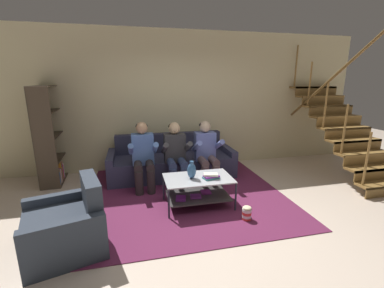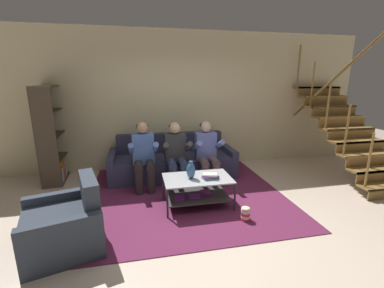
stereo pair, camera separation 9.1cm
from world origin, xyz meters
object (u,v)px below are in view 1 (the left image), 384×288
Objects in this scene: coffee_table at (198,187)px; bookshelf at (49,145)px; couch at (172,162)px; book_stack at (211,176)px; armchair at (67,227)px; popcorn_tub at (247,213)px; vase at (192,170)px; person_seated_right at (206,150)px; person_seated_middle at (176,152)px; person_seated_left at (143,154)px.

bookshelf reaches higher than coffee_table.
book_stack is (0.38, -1.47, 0.22)m from couch.
armchair is 2.27m from popcorn_tub.
person_seated_right is at bearing 60.94° from vase.
person_seated_right is 0.99m from vase.
person_seated_middle is 1.12× the size of armchair.
couch is 9.09× the size of vase.
book_stack is 1.27× the size of popcorn_tub.
bookshelf reaches higher than vase.
vase is 0.99m from popcorn_tub.
couch reaches higher than coffee_table.
vase is (-0.48, -0.87, -0.05)m from person_seated_right.
popcorn_tub is (0.75, -1.43, -0.53)m from person_seated_middle.
person_seated_left is 5.76× the size of popcorn_tub.
person_seated_right is 2.62m from armchair.
couch is at bearing -5.89° from bookshelf.
popcorn_tub is (1.32, -1.44, -0.54)m from person_seated_left.
bookshelf is at bearing 145.45° from vase.
couch is at bearing 42.82° from person_seated_left.
person_seated_right is 1.00m from coffee_table.
person_seated_middle is 2.19m from armchair.
person_seated_right is at bearing 65.87° from coffee_table.
vase is at bearing -179.40° from coffee_table.
popcorn_tub is (0.65, -0.57, -0.48)m from vase.
person_seated_right is at bearing -15.09° from bookshelf.
popcorn_tub is at bearing -47.39° from person_seated_left.
person_seated_middle is 1.00× the size of person_seated_right.
couch is at bearing 104.31° from book_stack.
couch is 2.38× the size of armchair.
coffee_table is at bearing -48.66° from person_seated_left.
popcorn_tub is (2.26, 0.11, -0.18)m from armchair.
couch is 2.57m from armchair.
person_seated_left reaches higher than person_seated_middle.
person_seated_middle is at bearing 111.83° from book_stack.
vase is 1.32× the size of popcorn_tub.
bookshelf is 8.75× the size of popcorn_tub.
couch is at bearing 137.05° from person_seated_right.
coffee_table is at bearing 134.45° from popcorn_tub.
armchair is (-1.70, -0.68, -0.02)m from coffee_table.
bookshelf is 1.74× the size of armchair.
person_seated_right is (0.58, -0.54, 0.36)m from couch.
person_seated_left is 1.87m from bookshelf.
person_seated_left is at bearing 179.76° from person_seated_middle.
couch is 2.13× the size of person_seated_middle.
popcorn_tub is at bearing -69.26° from couch.
bookshelf is 2.48m from armchair.
book_stack is (0.95, -0.94, -0.15)m from person_seated_left.
bookshelf is 3.80m from popcorn_tub.
book_stack is at bearing -21.37° from coffee_table.
person_seated_right is 4.27× the size of vase.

